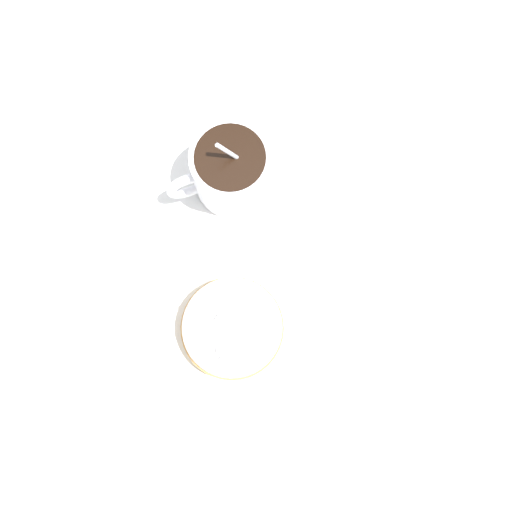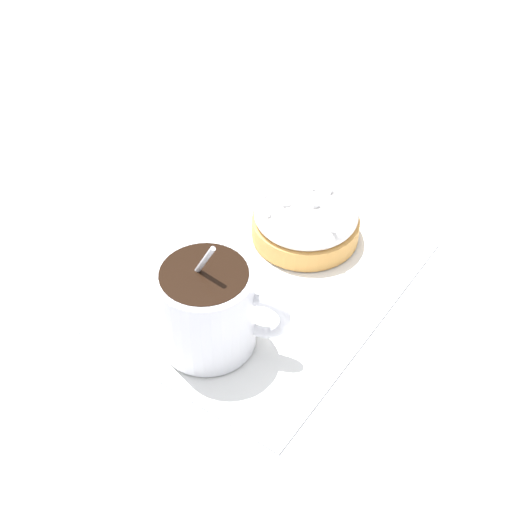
% 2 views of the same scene
% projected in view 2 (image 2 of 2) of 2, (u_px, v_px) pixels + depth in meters
% --- Properties ---
extents(ground_plane, '(3.00, 3.00, 0.00)m').
position_uv_depth(ground_plane, '(251.00, 277.00, 0.63)').
color(ground_plane, '#B2B2B7').
extents(paper_napkin, '(0.27, 0.24, 0.00)m').
position_uv_depth(paper_napkin, '(251.00, 276.00, 0.63)').
color(paper_napkin, white).
rests_on(paper_napkin, ground_plane).
extents(coffee_cup, '(0.08, 0.10, 0.10)m').
position_uv_depth(coffee_cup, '(208.00, 305.00, 0.54)').
color(coffee_cup, white).
rests_on(coffee_cup, paper_napkin).
extents(frosted_pastry, '(0.10, 0.10, 0.05)m').
position_uv_depth(frosted_pastry, '(306.00, 218.00, 0.65)').
color(frosted_pastry, '#D19347').
rests_on(frosted_pastry, paper_napkin).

